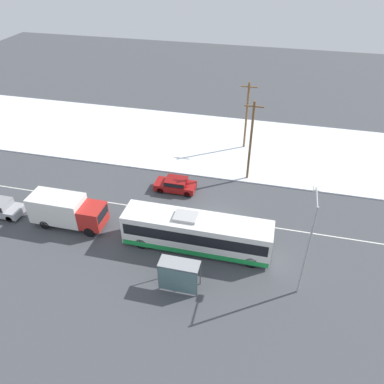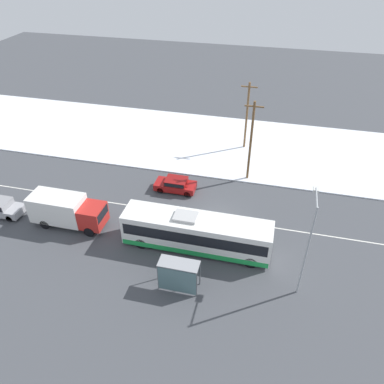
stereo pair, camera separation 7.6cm
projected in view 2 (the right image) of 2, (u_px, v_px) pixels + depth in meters
ground_plane at (218, 219)px, 33.55m from camera, size 120.00×120.00×0.00m
snow_lot at (240, 146)px, 44.56m from camera, size 80.00×15.09×0.12m
lane_marking_center at (218, 219)px, 33.55m from camera, size 60.00×0.12×0.00m
city_bus at (196, 233)px, 29.74m from camera, size 11.86×2.57×3.17m
box_truck at (66, 210)px, 32.10m from camera, size 6.49×2.30×2.84m
sedan_car at (176, 184)px, 36.76m from camera, size 4.01×1.80×1.34m
pedestrian_at_stop at (181, 268)px, 27.44m from camera, size 0.58×0.26×1.61m
bus_shelter at (178, 273)px, 26.11m from camera, size 2.88×1.20×2.40m
streetlamp at (309, 237)px, 24.46m from camera, size 0.36×2.63×7.72m
utility_pole_roadside at (251, 141)px, 36.35m from camera, size 1.80×0.24×8.44m
utility_pole_snowlot at (247, 115)px, 41.96m from camera, size 1.80×0.24×7.88m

